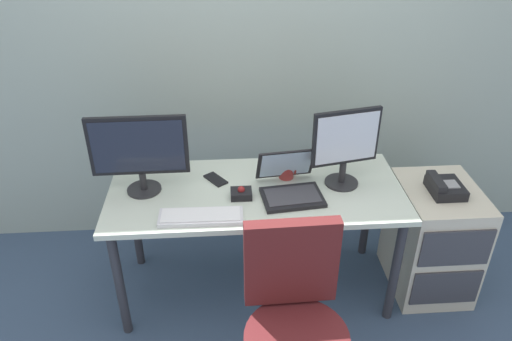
{
  "coord_description": "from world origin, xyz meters",
  "views": [
    {
      "loc": [
        -0.15,
        -2.18,
        2.15
      ],
      "look_at": [
        0.0,
        0.0,
        0.83
      ],
      "focal_mm": 34.58,
      "sensor_mm": 36.0,
      "label": 1
    }
  ],
  "objects": [
    {
      "name": "ground_plane",
      "position": [
        0.0,
        0.0,
        0.0
      ],
      "size": [
        8.0,
        8.0,
        0.0
      ],
      "primitive_type": "plane",
      "color": "#384C66"
    },
    {
      "name": "back_wall",
      "position": [
        0.0,
        0.69,
        1.4
      ],
      "size": [
        6.0,
        0.1,
        2.8
      ],
      "primitive_type": "cube",
      "color": "#9BABA0",
      "rests_on": "ground"
    },
    {
      "name": "desk",
      "position": [
        0.0,
        0.0,
        0.63
      ],
      "size": [
        1.56,
        0.67,
        0.71
      ],
      "color": "beige",
      "rests_on": "ground"
    },
    {
      "name": "file_cabinet",
      "position": [
        1.02,
        -0.02,
        0.33
      ],
      "size": [
        0.42,
        0.53,
        0.66
      ],
      "color": "beige",
      "rests_on": "ground"
    },
    {
      "name": "desk_phone",
      "position": [
        1.02,
        -0.04,
        0.7
      ],
      "size": [
        0.17,
        0.2,
        0.09
      ],
      "color": "black",
      "rests_on": "file_cabinet"
    },
    {
      "name": "office_chair",
      "position": [
        0.11,
        -0.76,
        0.44
      ],
      "size": [
        0.52,
        0.52,
        0.95
      ],
      "color": "black",
      "rests_on": "ground"
    },
    {
      "name": "monitor_main",
      "position": [
        -0.59,
        0.04,
        0.95
      ],
      "size": [
        0.5,
        0.18,
        0.43
      ],
      "color": "#262628",
      "rests_on": "desk"
    },
    {
      "name": "monitor_side",
      "position": [
        0.47,
        0.03,
        0.95
      ],
      "size": [
        0.36,
        0.18,
        0.43
      ],
      "color": "#262628",
      "rests_on": "desk"
    },
    {
      "name": "keyboard",
      "position": [
        -0.29,
        -0.24,
        0.72
      ],
      "size": [
        0.41,
        0.14,
        0.03
      ],
      "color": "silver",
      "rests_on": "desk"
    },
    {
      "name": "laptop",
      "position": [
        0.17,
        -0.04,
        0.76
      ],
      "size": [
        0.34,
        0.35,
        0.22
      ],
      "color": "black",
      "rests_on": "desk"
    },
    {
      "name": "trackball_mouse",
      "position": [
        -0.08,
        -0.06,
        0.73
      ],
      "size": [
        0.11,
        0.09,
        0.07
      ],
      "color": "black",
      "rests_on": "desk"
    },
    {
      "name": "coffee_mug",
      "position": [
        0.18,
        0.11,
        0.76
      ],
      "size": [
        0.09,
        0.08,
        0.1
      ],
      "color": "#9B312F",
      "rests_on": "desk"
    },
    {
      "name": "cell_phone",
      "position": [
        -0.21,
        0.11,
        0.71
      ],
      "size": [
        0.14,
        0.16,
        0.01
      ],
      "primitive_type": "cube",
      "rotation": [
        0.0,
        0.0,
        0.62
      ],
      "color": "black",
      "rests_on": "desk"
    }
  ]
}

